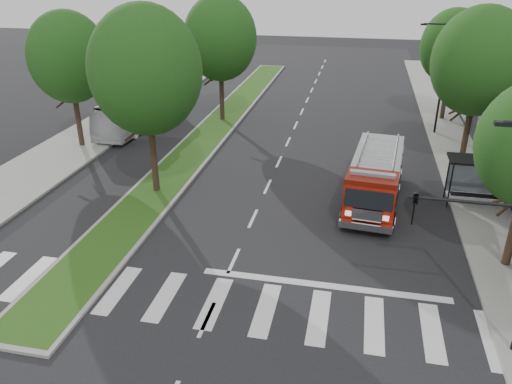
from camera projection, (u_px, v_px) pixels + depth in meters
The scene contains 13 objects.
ground at pixel (234, 261), 21.78m from camera, with size 140.00×140.00×0.00m, color black.
sidewalk_right at pixel (490, 190), 28.28m from camera, with size 5.00×80.00×0.15m, color gray.
sidewalk_left at pixel (60, 155), 33.31m from camera, with size 5.00×80.00×0.15m, color gray.
median at pixel (216, 127), 38.82m from camera, with size 3.00×50.00×0.15m.
bus_shelter at pixel (479, 168), 26.04m from camera, with size 3.20×1.60×2.61m.
tree_right_mid at pixel (480, 62), 29.29m from camera, with size 5.60×5.60×9.72m.
tree_right_far at pixel (453, 47), 38.43m from camera, with size 5.00×5.00×8.73m.
tree_median_near at pixel (146, 71), 25.33m from camera, with size 5.80×5.80×10.16m.
tree_median_far at pixel (220, 38), 37.87m from camera, with size 5.60×5.60×9.72m.
tree_left_mid at pixel (69, 57), 32.41m from camera, with size 5.20×5.20×9.16m.
streetlight_right_far at pixel (441, 74), 35.67m from camera, with size 2.11×0.20×8.00m.
fire_engine at pixel (375, 178), 26.56m from camera, with size 3.28×8.51×2.88m.
city_bus at pixel (137, 110), 38.54m from camera, with size 2.35×10.03×2.79m, color silver.
Camera 1 is at (4.76, -17.85, 11.97)m, focal length 35.00 mm.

